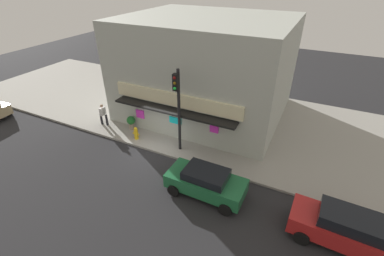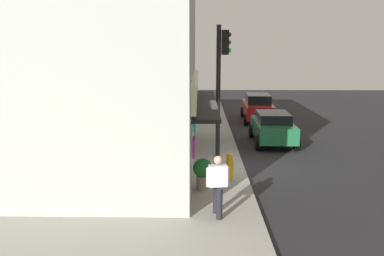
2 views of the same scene
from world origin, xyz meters
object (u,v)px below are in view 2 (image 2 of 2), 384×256
traffic_light (221,73)px  pedestrian (218,183)px  trash_can (179,160)px  parked_car_red (258,107)px  fire_hydrant (230,167)px  parked_car_green (273,127)px  potted_plant_by_doorway (203,171)px

traffic_light → pedestrian: (-6.38, 0.35, -2.44)m
trash_can → parked_car_red: parked_car_red is taller
traffic_light → fire_hydrant: traffic_light is taller
trash_can → pedestrian: pedestrian is taller
pedestrian → parked_car_green: pedestrian is taller
fire_hydrant → traffic_light: bearing=3.2°
parked_car_green → parked_car_red: bearing=-1.1°
traffic_light → parked_car_red: traffic_light is taller
fire_hydrant → parked_car_red: (12.48, -2.56, 0.28)m
trash_can → potted_plant_by_doorway: potted_plant_by_doorway is taller
traffic_light → parked_car_red: 10.07m
fire_hydrant → trash_can: size_ratio=1.06×
trash_can → parked_car_red: bearing=-20.4°
fire_hydrant → trash_can: bearing=62.4°
fire_hydrant → parked_car_red: parked_car_red is taller
fire_hydrant → potted_plant_by_doorway: potted_plant_by_doorway is taller
traffic_light → parked_car_red: size_ratio=1.14×
traffic_light → parked_car_green: 4.78m
fire_hydrant → pedestrian: bearing=170.7°
parked_car_red → parked_car_green: 6.37m
fire_hydrant → pedestrian: (-3.22, 0.53, 0.47)m
trash_can → traffic_light: bearing=-34.8°
traffic_light → fire_hydrant: (-3.16, -0.18, -2.91)m
parked_car_green → traffic_light: bearing=138.4°
trash_can → potted_plant_by_doorway: 2.16m
traffic_light → trash_can: size_ratio=6.19×
pedestrian → parked_car_green: (9.33, -2.97, -0.26)m
trash_can → parked_car_green: size_ratio=0.21×
potted_plant_by_doorway → parked_car_green: bearing=-25.0°
traffic_light → potted_plant_by_doorway: bearing=170.1°
potted_plant_by_doorway → parked_car_red: bearing=-14.4°
pedestrian → potted_plant_by_doorway: 2.20m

